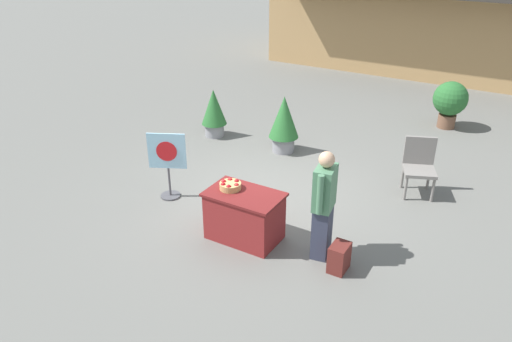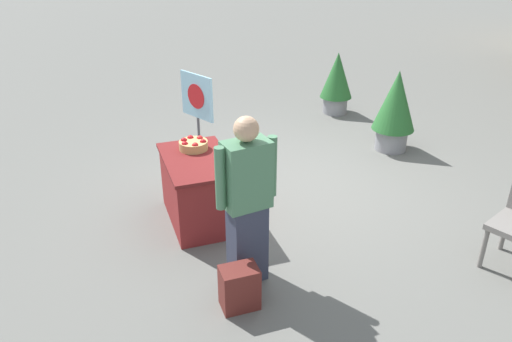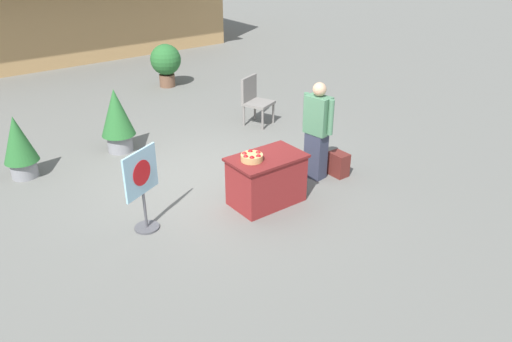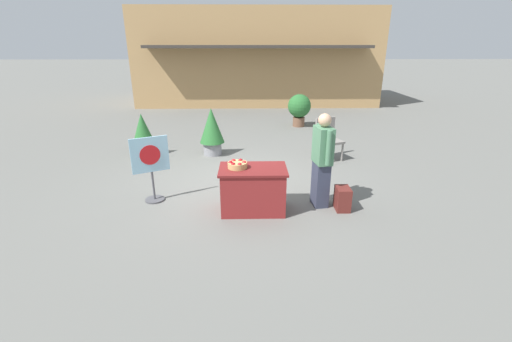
{
  "view_description": "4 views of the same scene",
  "coord_description": "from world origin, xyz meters",
  "px_view_note": "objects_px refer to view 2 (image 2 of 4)",
  "views": [
    {
      "loc": [
        3.9,
        -6.92,
        4.48
      ],
      "look_at": [
        0.13,
        -0.52,
        0.77
      ],
      "focal_mm": 35.0,
      "sensor_mm": 36.0,
      "label": 1
    },
    {
      "loc": [
        5.39,
        -2.36,
        3.16
      ],
      "look_at": [
        0.75,
        -0.74,
        0.71
      ],
      "focal_mm": 35.0,
      "sensor_mm": 36.0,
      "label": 2
    },
    {
      "loc": [
        -3.9,
        -6.72,
        3.99
      ],
      "look_at": [
        0.29,
        -1.17,
        0.52
      ],
      "focal_mm": 35.0,
      "sensor_mm": 36.0,
      "label": 3
    },
    {
      "loc": [
        0.32,
        -6.8,
        2.8
      ],
      "look_at": [
        0.45,
        -1.01,
        0.63
      ],
      "focal_mm": 24.0,
      "sensor_mm": 36.0,
      "label": 4
    }
  ],
  "objects_px": {
    "display_table": "(199,189)",
    "poster_board": "(198,110)",
    "potted_plant_near_right": "(337,80)",
    "backpack": "(239,288)",
    "person_visitor": "(247,202)",
    "potted_plant_near_left": "(395,107)",
    "apple_basket": "(193,144)"
  },
  "relations": [
    {
      "from": "poster_board",
      "to": "potted_plant_near_right",
      "type": "height_order",
      "value": "poster_board"
    },
    {
      "from": "apple_basket",
      "to": "potted_plant_near_left",
      "type": "bearing_deg",
      "value": 103.24
    },
    {
      "from": "display_table",
      "to": "apple_basket",
      "type": "height_order",
      "value": "apple_basket"
    },
    {
      "from": "display_table",
      "to": "potted_plant_near_right",
      "type": "distance_m",
      "value": 4.3
    },
    {
      "from": "apple_basket",
      "to": "potted_plant_near_left",
      "type": "relative_size",
      "value": 0.27
    },
    {
      "from": "apple_basket",
      "to": "potted_plant_near_right",
      "type": "relative_size",
      "value": 0.3
    },
    {
      "from": "backpack",
      "to": "potted_plant_near_right",
      "type": "height_order",
      "value": "potted_plant_near_right"
    },
    {
      "from": "potted_plant_near_right",
      "to": "backpack",
      "type": "bearing_deg",
      "value": -36.42
    },
    {
      "from": "person_visitor",
      "to": "apple_basket",
      "type": "bearing_deg",
      "value": -2.43
    },
    {
      "from": "backpack",
      "to": "potted_plant_near_left",
      "type": "relative_size",
      "value": 0.34
    },
    {
      "from": "poster_board",
      "to": "apple_basket",
      "type": "bearing_deg",
      "value": 49.12
    },
    {
      "from": "potted_plant_near_right",
      "to": "person_visitor",
      "type": "bearing_deg",
      "value": -37.08
    },
    {
      "from": "display_table",
      "to": "apple_basket",
      "type": "bearing_deg",
      "value": 174.94
    },
    {
      "from": "potted_plant_near_right",
      "to": "potted_plant_near_left",
      "type": "xyz_separation_m",
      "value": [
        1.79,
        0.04,
        0.07
      ]
    },
    {
      "from": "apple_basket",
      "to": "potted_plant_near_right",
      "type": "height_order",
      "value": "potted_plant_near_right"
    },
    {
      "from": "display_table",
      "to": "poster_board",
      "type": "bearing_deg",
      "value": 166.62
    },
    {
      "from": "potted_plant_near_right",
      "to": "potted_plant_near_left",
      "type": "relative_size",
      "value": 0.9
    },
    {
      "from": "backpack",
      "to": "potted_plant_near_left",
      "type": "height_order",
      "value": "potted_plant_near_left"
    },
    {
      "from": "person_visitor",
      "to": "backpack",
      "type": "bearing_deg",
      "value": 143.0
    },
    {
      "from": "person_visitor",
      "to": "backpack",
      "type": "xyz_separation_m",
      "value": [
        0.37,
        -0.2,
        -0.66
      ]
    },
    {
      "from": "apple_basket",
      "to": "person_visitor",
      "type": "xyz_separation_m",
      "value": [
        1.49,
        0.16,
        0.01
      ]
    },
    {
      "from": "apple_basket",
      "to": "backpack",
      "type": "distance_m",
      "value": 1.97
    },
    {
      "from": "apple_basket",
      "to": "potted_plant_near_left",
      "type": "distance_m",
      "value": 3.35
    },
    {
      "from": "apple_basket",
      "to": "person_visitor",
      "type": "distance_m",
      "value": 1.5
    },
    {
      "from": "person_visitor",
      "to": "potted_plant_near_left",
      "type": "bearing_deg",
      "value": -62.59
    },
    {
      "from": "person_visitor",
      "to": "poster_board",
      "type": "xyz_separation_m",
      "value": [
        -3.08,
        0.26,
        -0.17
      ]
    },
    {
      "from": "potted_plant_near_left",
      "to": "person_visitor",
      "type": "bearing_deg",
      "value": -53.94
    },
    {
      "from": "potted_plant_near_right",
      "to": "poster_board",
      "type": "bearing_deg",
      "value": -71.05
    },
    {
      "from": "backpack",
      "to": "poster_board",
      "type": "height_order",
      "value": "poster_board"
    },
    {
      "from": "person_visitor",
      "to": "potted_plant_near_right",
      "type": "relative_size",
      "value": 1.51
    },
    {
      "from": "poster_board",
      "to": "potted_plant_near_left",
      "type": "height_order",
      "value": "potted_plant_near_left"
    },
    {
      "from": "apple_basket",
      "to": "backpack",
      "type": "xyz_separation_m",
      "value": [
        1.86,
        -0.04,
        -0.64
      ]
    }
  ]
}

